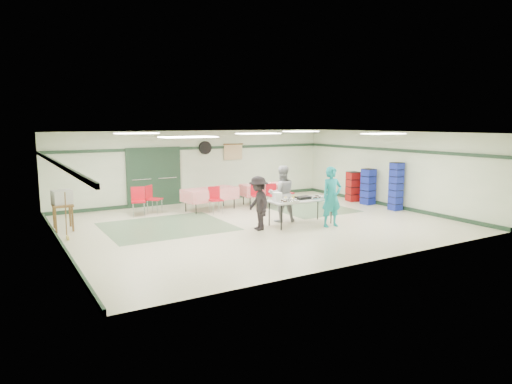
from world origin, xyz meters
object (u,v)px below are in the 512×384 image
serving_table (301,201)px  crate_stack_blue_b (396,186)px  chair_d (215,197)px  chair_loose_a (152,196)px  chair_loose_b (138,198)px  printer_table (62,208)px  dining_table_a (265,189)px  dining_table_b (210,194)px  chair_a (272,193)px  chair_c (285,190)px  crate_stack_blue_a (368,187)px  volunteer_grey (282,194)px  volunteer_dark (258,203)px  office_printer (62,197)px  broom (66,215)px  crate_stack_red (353,187)px  volunteer_teal (332,197)px  chair_b (257,193)px

serving_table → crate_stack_blue_b: bearing=3.6°
chair_d → chair_loose_a: chair_loose_a is taller
chair_loose_b → printer_table: (-2.40, -0.86, 0.05)m
serving_table → printer_table: bearing=156.4°
dining_table_a → chair_loose_b: chair_loose_b is taller
chair_loose_a → chair_loose_b: size_ratio=1.00×
dining_table_b → crate_stack_blue_b: bearing=-40.8°
crate_stack_blue_b → printer_table: (-10.30, 2.71, -0.20)m
chair_a → dining_table_b: bearing=173.4°
dining_table_b → chair_c: chair_c is taller
chair_a → printer_table: 6.99m
crate_stack_blue_a → dining_table_a: bearing=149.3°
volunteer_grey → volunteer_dark: size_ratio=1.13×
serving_table → chair_d: size_ratio=2.33×
serving_table → chair_c: chair_c is taller
volunteer_dark → chair_a: bearing=148.1°
office_printer → broom: size_ratio=0.40×
serving_table → chair_loose_a: size_ratio=2.19×
chair_d → crate_stack_red: crate_stack_red is taller
dining_table_b → printer_table: 4.85m
chair_d → dining_table_b: bearing=85.3°
chair_loose_a → printer_table: 3.08m
volunteer_dark → office_printer: bearing=-113.5°
crate_stack_red → crate_stack_blue_b: (0.00, -2.12, 0.26)m
office_printer → broom: bearing=-102.9°
volunteer_grey → chair_loose_b: (-3.51, 3.08, -0.28)m
chair_a → chair_d: 2.26m
volunteer_teal → volunteer_grey: 1.56m
chair_a → chair_loose_b: size_ratio=0.88×
volunteer_teal → crate_stack_red: volunteer_teal is taller
volunteer_dark → chair_c: volunteer_dark is taller
volunteer_grey → chair_loose_b: volunteer_grey is taller
volunteer_teal → printer_table: bearing=158.2°
dining_table_a → printer_table: 7.04m
serving_table → printer_table: (-6.15, 2.87, -0.09)m
dining_table_b → chair_c: (2.72, -0.56, -0.01)m
printer_table → office_printer: office_printer is taller
volunteer_dark → chair_b: bearing=156.9°
dining_table_b → chair_a: bearing=-24.7°
chair_b → printer_table: 6.36m
chair_loose_b → broom: (-2.48, -2.05, 0.06)m
volunteer_teal → chair_loose_a: bearing=136.1°
chair_loose_b → printer_table: bearing=-146.4°
serving_table → crate_stack_red: size_ratio=1.81×
broom → crate_stack_red: bearing=12.5°
volunteer_grey → office_printer: size_ratio=3.50×
chair_loose_a → serving_table: bearing=-95.1°
chair_loose_a → crate_stack_blue_b: 8.29m
chair_c → crate_stack_blue_b: 3.88m
serving_table → chair_a: chair_a is taller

